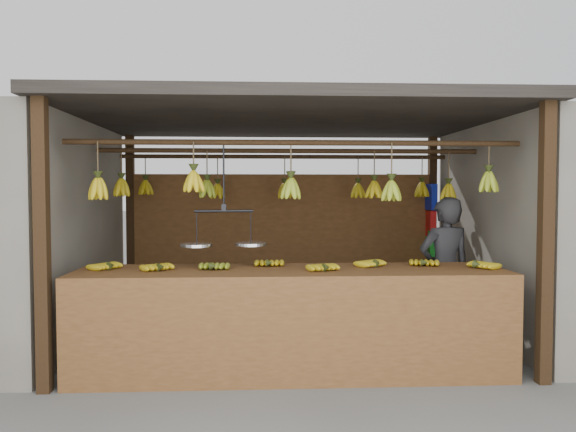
{
  "coord_description": "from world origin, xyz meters",
  "views": [
    {
      "loc": [
        -0.32,
        -5.92,
        1.57
      ],
      "look_at": [
        0.0,
        0.3,
        1.3
      ],
      "focal_mm": 35.0,
      "sensor_mm": 36.0,
      "label": 1
    }
  ],
  "objects": [
    {
      "name": "bag_bundles",
      "position": [
        1.94,
        1.35,
        1.01
      ],
      "size": [
        0.08,
        0.26,
        1.34
      ],
      "color": "#1426BF",
      "rests_on": "ground"
    },
    {
      "name": "hanging_bananas",
      "position": [
        0.0,
        -0.02,
        1.6
      ],
      "size": [
        3.65,
        2.23,
        0.38
      ],
      "color": "gold",
      "rests_on": "ground"
    },
    {
      "name": "ground",
      "position": [
        0.0,
        0.0,
        0.0
      ],
      "size": [
        80.0,
        80.0,
        0.0
      ],
      "primitive_type": "plane",
      "color": "#5B5B57"
    },
    {
      "name": "counter",
      "position": [
        -0.04,
        -1.23,
        0.71
      ],
      "size": [
        3.7,
        0.84,
        0.96
      ],
      "color": "brown",
      "rests_on": "ground"
    },
    {
      "name": "balance_scale",
      "position": [
        -0.63,
        -1.0,
        1.15
      ],
      "size": [
        0.74,
        0.34,
        0.91
      ],
      "color": "black",
      "rests_on": "ground"
    },
    {
      "name": "stall",
      "position": [
        0.0,
        0.33,
        1.97
      ],
      "size": [
        4.3,
        3.3,
        2.4
      ],
      "color": "black",
      "rests_on": "ground"
    },
    {
      "name": "vendor",
      "position": [
        1.56,
        -0.36,
        0.76
      ],
      "size": [
        0.61,
        0.45,
        1.52
      ],
      "primitive_type": "imported",
      "rotation": [
        0.0,
        0.0,
        3.32
      ],
      "color": "#262628",
      "rests_on": "ground"
    }
  ]
}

